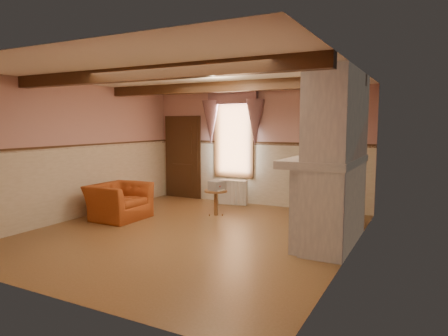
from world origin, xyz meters
The scene contains 26 objects.
floor centered at (0.00, 0.00, 0.00)m, with size 5.50×6.00×0.01m, color brown.
ceiling centered at (0.00, 0.00, 2.80)m, with size 5.50×6.00×0.01m, color silver.
wall_back centered at (0.00, 3.00, 1.40)m, with size 5.50×0.02×2.80m, color tan.
wall_front centered at (0.00, -3.00, 1.40)m, with size 5.50×0.02×2.80m, color tan.
wall_left centered at (-2.75, 0.00, 1.40)m, with size 0.02×6.00×2.80m, color tan.
wall_right centered at (2.75, 0.00, 1.40)m, with size 0.02×6.00×2.80m, color tan.
wainscot centered at (0.00, 0.00, 0.75)m, with size 5.50×6.00×1.50m, color beige, non-canonical shape.
chair_rail centered at (0.00, 0.00, 1.50)m, with size 5.50×6.00×0.08m, color black, non-canonical shape.
firebox centered at (2.00, 0.60, 0.45)m, with size 0.20×0.95×0.90m, color black.
armchair centered at (-1.92, 0.25, 0.37)m, with size 1.13×0.98×0.73m, color #994219.
side_table centered at (-0.29, 1.48, 0.28)m, with size 0.50×0.50×0.55m, color brown.
book_stack centered at (-0.27, 1.48, 0.65)m, with size 0.26×0.32×0.20m, color #B7AD8C.
radiator centered at (-0.48, 2.70, 0.30)m, with size 0.70×0.18×0.60m, color silver.
bowl centered at (2.24, 0.72, 1.46)m, with size 0.31×0.31×0.08m, color brown.
mantel_clock centered at (2.24, 1.28, 1.52)m, with size 0.14×0.24×0.20m, color black.
oil_lamp centered at (2.24, 0.81, 1.56)m, with size 0.11×0.11×0.28m, color gold.
candle_red centered at (2.24, -0.18, 1.50)m, with size 0.06×0.06×0.16m, color #A4141F.
jar_yellow centered at (2.24, 0.14, 1.48)m, with size 0.06×0.06×0.12m, color gold.
fireplace centered at (2.42, 0.60, 1.40)m, with size 0.85×2.00×2.80m, color gray.
mantel centered at (2.24, 0.60, 1.36)m, with size 1.05×2.05×0.12m, color gray.
overmantel_mirror centered at (2.06, 0.60, 1.97)m, with size 0.06×1.44×1.04m, color silver.
door centered at (-2.10, 2.94, 1.05)m, with size 1.10×0.10×2.10m, color black.
window centered at (-0.60, 2.97, 1.65)m, with size 1.06×0.08×2.02m, color white.
window_drapes centered at (-0.60, 2.88, 2.25)m, with size 1.30×0.14×1.40m, color gray.
ceiling_beam_front centered at (0.00, -1.20, 2.70)m, with size 5.50×0.18×0.20m, color black.
ceiling_beam_back centered at (0.00, 1.20, 2.70)m, with size 5.50×0.18×0.20m, color black.
Camera 1 is at (3.79, -5.95, 1.96)m, focal length 32.00 mm.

